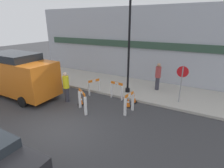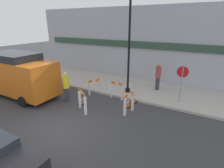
# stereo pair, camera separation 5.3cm
# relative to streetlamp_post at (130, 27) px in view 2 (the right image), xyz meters

# --- Properties ---
(ground_plane) EXTENTS (60.00, 60.00, 0.00)m
(ground_plane) POSITION_rel_streetlamp_post_xyz_m (-0.94, -5.37, -4.15)
(ground_plane) COLOR #38383A
(sidewalk_slab) EXTENTS (18.00, 3.77, 0.14)m
(sidewalk_slab) POSITION_rel_streetlamp_post_xyz_m (-0.94, 1.01, -4.08)
(sidewalk_slab) COLOR #ADA89E
(sidewalk_slab) RESTS_ON ground_plane
(storefront_facade) EXTENTS (18.00, 0.22, 5.50)m
(storefront_facade) POSITION_rel_streetlamp_post_xyz_m (-0.94, 2.97, -1.39)
(storefront_facade) COLOR #A3A8B2
(storefront_facade) RESTS_ON ground_plane
(streetlamp_post) EXTENTS (0.44, 0.44, 6.34)m
(streetlamp_post) POSITION_rel_streetlamp_post_xyz_m (0.00, 0.00, 0.00)
(streetlamp_post) COLOR black
(streetlamp_post) RESTS_ON sidewalk_slab
(stop_sign) EXTENTS (0.60, 0.06, 2.06)m
(stop_sign) POSITION_rel_streetlamp_post_xyz_m (3.14, -0.03, -2.62)
(stop_sign) COLOR gray
(stop_sign) RESTS_ON sidewalk_slab
(barricade_0) EXTENTS (0.88, 0.64, 1.14)m
(barricade_0) POSITION_rel_streetlamp_post_xyz_m (-1.08, -3.26, -3.52)
(barricade_0) COLOR white
(barricade_0) RESTS_ON ground_plane
(barricade_1) EXTENTS (0.26, 0.75, 1.09)m
(barricade_1) POSITION_rel_streetlamp_post_xyz_m (1.09, -2.30, -3.57)
(barricade_1) COLOR white
(barricade_1) RESTS_ON ground_plane
(barricade_2) EXTENTS (0.83, 0.23, 1.06)m
(barricade_2) POSITION_rel_streetlamp_post_xyz_m (-0.26, -1.02, -3.58)
(barricade_2) COLOR white
(barricade_2) RESTS_ON ground_plane
(barricade_3) EXTENTS (0.46, 0.78, 0.98)m
(barricade_3) POSITION_rel_streetlamp_post_xyz_m (-1.86, -1.07, -3.62)
(barricade_3) COLOR white
(barricade_3) RESTS_ON ground_plane
(traffic_cone_0) EXTENTS (0.30, 0.30, 0.55)m
(traffic_cone_0) POSITION_rel_streetlamp_post_xyz_m (-1.65, -2.69, -3.88)
(traffic_cone_0) COLOR black
(traffic_cone_0) RESTS_ON ground_plane
(traffic_cone_1) EXTENTS (0.30, 0.30, 0.59)m
(traffic_cone_1) POSITION_rel_streetlamp_post_xyz_m (0.87, -1.03, -3.86)
(traffic_cone_1) COLOR black
(traffic_cone_1) RESTS_ON ground_plane
(traffic_cone_2) EXTENTS (0.30, 0.30, 0.52)m
(traffic_cone_2) POSITION_rel_streetlamp_post_xyz_m (0.77, -1.67, -3.90)
(traffic_cone_2) COLOR black
(traffic_cone_2) RESTS_ON ground_plane
(person_worker) EXTENTS (0.46, 0.46, 1.77)m
(person_worker) POSITION_rel_streetlamp_post_xyz_m (-2.61, -2.74, -3.19)
(person_worker) COLOR #33333D
(person_worker) RESTS_ON ground_plane
(person_pedestrian) EXTENTS (0.43, 0.43, 1.78)m
(person_pedestrian) POSITION_rel_streetlamp_post_xyz_m (1.54, 1.31, -3.05)
(person_pedestrian) COLOR #33333D
(person_pedestrian) RESTS_ON sidewalk_slab
(work_van) EXTENTS (5.53, 2.17, 2.67)m
(work_van) POSITION_rel_streetlamp_post_xyz_m (-5.95, -3.46, -2.71)
(work_van) COLOR #D16619
(work_van) RESTS_ON ground_plane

